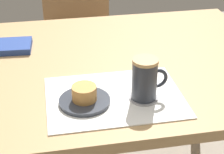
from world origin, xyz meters
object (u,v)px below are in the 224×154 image
Objects in this scene: wooden_chair at (76,30)px; pastry at (84,93)px; dining_table at (110,77)px; small_book at (8,46)px; pastry_plate at (85,101)px; coffee_mug at (145,79)px.

wooden_chair is 1.10m from pastry.
small_book is at bearing 155.40° from dining_table.
pastry reaches higher than dining_table.
wooden_chair is 12.45× the size of pastry.
pastry_plate is (-0.13, -0.26, 0.08)m from dining_table.
wooden_chair is at bearing 93.72° from dining_table.
small_book is at bearing 71.73° from wooden_chair.
pastry reaches higher than small_book.
coffee_mug is (0.11, -1.08, 0.29)m from wooden_chair.
pastry is (0.00, 0.00, 0.03)m from pastry_plate.
wooden_chair is 5.97× the size of pastry_plate.
dining_table is 0.31m from coffee_mug.
dining_table is 6.89× the size of small_book.
pastry is 0.57× the size of coffee_mug.
small_book is (-0.25, 0.43, -0.03)m from pastry.
dining_table is at bearing -20.87° from small_book.
pastry_plate is at bearing -56.41° from small_book.
wooden_chair is 1.12m from coffee_mug.
coffee_mug is at bearing -3.50° from pastry.
coffee_mug is 0.72× the size of small_book.
pastry_plate is 1.18× the size of coffee_mug.
coffee_mug is at bearing -78.39° from dining_table.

